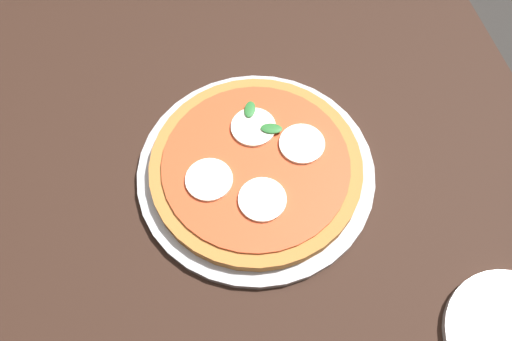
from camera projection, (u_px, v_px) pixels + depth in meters
The scene contains 4 objects.
ground_plane at pixel (256, 256), 1.49m from camera, with size 6.00×6.00×0.00m, color #2D2B28.
dining_table at pixel (257, 142), 0.93m from camera, with size 1.48×0.90×0.73m.
serving_tray at pixel (256, 172), 0.79m from camera, with size 0.36×0.36×0.01m, color #B2B2B7.
pizza at pixel (256, 166), 0.77m from camera, with size 0.32×0.32×0.03m.
Camera 1 is at (0.47, -0.11, 1.43)m, focal length 36.12 mm.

